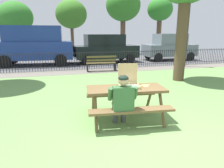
{
  "coord_description": "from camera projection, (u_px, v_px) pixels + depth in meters",
  "views": [
    {
      "loc": [
        -1.75,
        -3.14,
        1.99
      ],
      "look_at": [
        -0.43,
        1.61,
        0.75
      ],
      "focal_mm": 32.26,
      "sensor_mm": 36.0,
      "label": 1
    }
  ],
  "objects": [
    {
      "name": "parked_car_left",
      "position": [
        35.0,
        45.0,
        12.79
      ],
      "size": [
        4.81,
        2.3,
        2.46
      ],
      "color": "navy",
      "rests_on": "ground"
    },
    {
      "name": "far_tree_midright",
      "position": [
        123.0,
        6.0,
        20.34
      ],
      "size": [
        3.49,
        3.49,
        6.34
      ],
      "color": "brown",
      "rests_on": "ground"
    },
    {
      "name": "parked_car_center",
      "position": [
        105.0,
        48.0,
        14.07
      ],
      "size": [
        4.48,
        2.08,
        1.94
      ],
      "color": "black",
      "rests_on": "ground"
    },
    {
      "name": "street_asphalt",
      "position": [
        80.0,
        61.0,
        15.28
      ],
      "size": [
        28.0,
        7.9,
        0.01
      ],
      "primitive_type": "cube",
      "color": "#515154"
    },
    {
      "name": "picnic_table_foreground",
      "position": [
        126.0,
        95.0,
        4.72
      ],
      "size": [
        1.96,
        1.68,
        0.79
      ],
      "color": "brown",
      "rests_on": "ground"
    },
    {
      "name": "lamp_post_walkway",
      "position": [
        188.0,
        21.0,
        11.91
      ],
      "size": [
        0.28,
        0.28,
        4.51
      ],
      "color": "black",
      "rests_on": "ground"
    },
    {
      "name": "far_tree_midleft",
      "position": [
        15.0,
        18.0,
        18.02
      ],
      "size": [
        3.04,
        3.04,
        4.79
      ],
      "color": "brown",
      "rests_on": "ground"
    },
    {
      "name": "pizza_box_open",
      "position": [
        128.0,
        81.0,
        4.79
      ],
      "size": [
        0.56,
        0.59,
        0.53
      ],
      "color": "tan",
      "rests_on": "picnic_table_foreground"
    },
    {
      "name": "park_bench_center",
      "position": [
        101.0,
        64.0,
        10.85
      ],
      "size": [
        1.62,
        0.52,
        0.85
      ],
      "color": "brown",
      "rests_on": "ground"
    },
    {
      "name": "ground",
      "position": [
        121.0,
        104.0,
        5.87
      ],
      "size": [
        28.0,
        12.25,
        0.02
      ],
      "primitive_type": "cube",
      "color": "#6B9550"
    },
    {
      "name": "pizza_slice_on_table",
      "position": [
        144.0,
        85.0,
        4.85
      ],
      "size": [
        0.29,
        0.23,
        0.02
      ],
      "color": "#F9D96A",
      "rests_on": "picnic_table_foreground"
    },
    {
      "name": "adult_at_table",
      "position": [
        122.0,
        99.0,
        4.19
      ],
      "size": [
        0.63,
        0.62,
        1.19
      ],
      "color": "#4C4C4C",
      "rests_on": "ground"
    },
    {
      "name": "far_tree_center",
      "position": [
        71.0,
        14.0,
        19.22
      ],
      "size": [
        2.96,
        2.96,
        5.12
      ],
      "color": "brown",
      "rests_on": "ground"
    },
    {
      "name": "parked_car_right",
      "position": [
        169.0,
        47.0,
        15.38
      ],
      "size": [
        3.92,
        1.86,
        1.98
      ],
      "color": "slate",
      "rests_on": "ground"
    },
    {
      "name": "cobblestone_walkway",
      "position": [
        90.0,
        71.0,
        10.93
      ],
      "size": [
        28.0,
        1.4,
        0.01
      ],
      "primitive_type": "cube",
      "color": "slate"
    },
    {
      "name": "iron_fence_streetside",
      "position": [
        88.0,
        60.0,
        11.46
      ],
      "size": [
        21.63,
        0.03,
        1.02
      ],
      "color": "black",
      "rests_on": "ground"
    },
    {
      "name": "far_tree_right",
      "position": [
        160.0,
        11.0,
        21.5
      ],
      "size": [
        2.68,
        2.68,
        5.72
      ],
      "color": "brown",
      "rests_on": "ground"
    }
  ]
}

